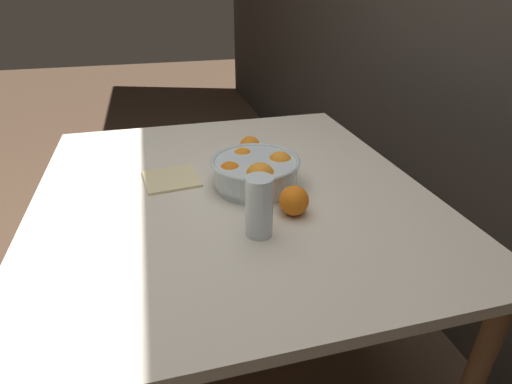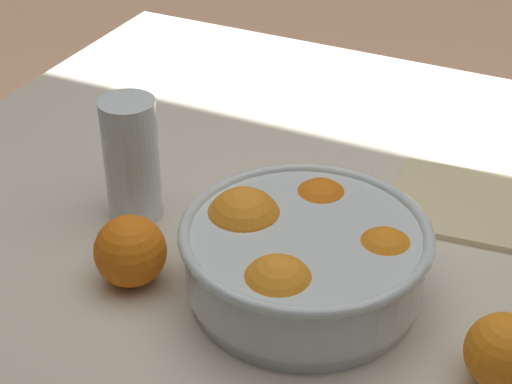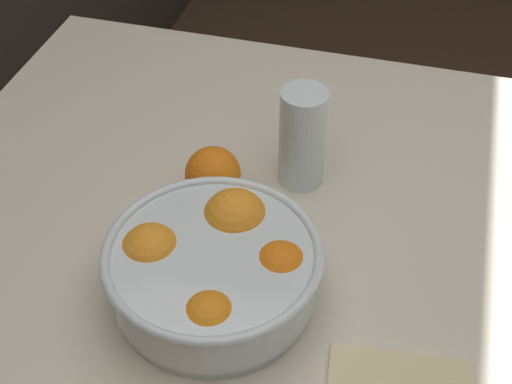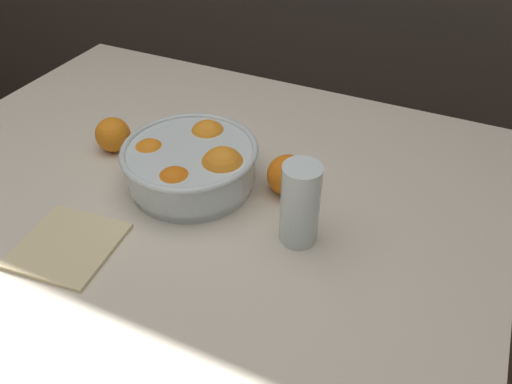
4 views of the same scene
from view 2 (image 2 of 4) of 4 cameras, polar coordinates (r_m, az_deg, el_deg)
dining_table at (r=0.99m, az=5.29°, el=-7.84°), size 1.19×1.09×0.74m
fruit_bowl at (r=0.87m, az=3.12°, el=-4.28°), size 0.26×0.26×0.10m
juice_glass at (r=0.99m, az=-8.26°, el=1.84°), size 0.06×0.06×0.15m
orange_loose_near_bowl at (r=0.81m, az=16.21°, el=-10.21°), size 0.07×0.07×0.07m
orange_loose_front at (r=0.90m, az=-8.38°, el=-3.92°), size 0.08×0.08×0.08m
napkin at (r=1.06m, az=13.30°, el=-0.69°), size 0.17×0.17×0.01m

